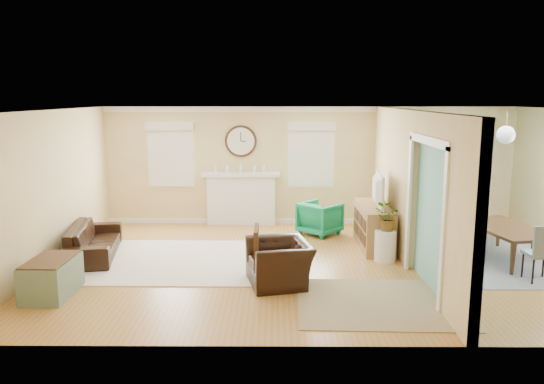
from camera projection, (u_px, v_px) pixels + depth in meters
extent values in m
plane|color=#AB6D27|center=(319.00, 265.00, 9.01)|extent=(9.00, 9.00, 0.00)
cube|color=tan|center=(309.00, 166.00, 11.73)|extent=(9.00, 0.02, 2.60)
cube|color=tan|center=(343.00, 236.00, 5.82)|extent=(9.00, 0.02, 2.60)
cube|color=tan|center=(50.00, 189.00, 8.80)|extent=(0.02, 6.00, 2.60)
cube|color=white|center=(321.00, 110.00, 8.54)|extent=(9.00, 6.00, 0.02)
cube|color=tan|center=(392.00, 177.00, 10.14)|extent=(0.12, 3.20, 2.60)
cube|color=tan|center=(463.00, 226.00, 6.31)|extent=(0.12, 1.00, 2.60)
cube|color=tan|center=(434.00, 126.00, 7.49)|extent=(0.12, 1.80, 0.40)
cube|color=white|center=(409.00, 204.00, 8.61)|extent=(0.04, 0.12, 2.20)
cube|color=white|center=(443.00, 231.00, 6.83)|extent=(0.04, 0.12, 2.20)
cube|color=white|center=(428.00, 141.00, 7.52)|extent=(0.04, 1.92, 0.12)
cube|color=#61ADA3|center=(415.00, 189.00, 8.77)|extent=(0.02, 6.00, 2.60)
cube|color=white|center=(241.00, 200.00, 11.75)|extent=(1.50, 0.24, 1.10)
cube|color=white|center=(241.00, 174.00, 11.62)|extent=(1.70, 0.30, 0.08)
cube|color=black|center=(242.00, 201.00, 11.86)|extent=(0.85, 0.02, 0.75)
cube|color=gold|center=(241.00, 206.00, 11.77)|extent=(0.85, 0.02, 0.62)
cylinder|color=#402819|center=(241.00, 141.00, 11.61)|extent=(0.70, 0.06, 0.70)
cylinder|color=silver|center=(241.00, 141.00, 11.57)|extent=(0.60, 0.01, 0.60)
cube|color=black|center=(241.00, 137.00, 11.55)|extent=(0.02, 0.01, 0.20)
cube|color=black|center=(243.00, 141.00, 11.57)|extent=(0.12, 0.01, 0.02)
cube|color=white|center=(171.00, 155.00, 11.68)|extent=(0.90, 0.03, 1.30)
cube|color=white|center=(171.00, 155.00, 11.65)|extent=(1.00, 0.04, 1.40)
cube|color=beige|center=(169.00, 126.00, 11.50)|extent=(1.05, 0.10, 0.18)
cube|color=white|center=(311.00, 155.00, 11.66)|extent=(0.90, 0.03, 1.30)
cube|color=white|center=(311.00, 155.00, 11.63)|extent=(1.00, 0.04, 1.40)
cube|color=beige|center=(312.00, 126.00, 11.48)|extent=(1.05, 0.10, 0.18)
cylinder|color=gold|center=(507.00, 119.00, 8.55)|extent=(0.02, 0.02, 0.30)
sphere|color=white|center=(506.00, 135.00, 8.60)|extent=(0.30, 0.30, 0.30)
cube|color=beige|center=(181.00, 261.00, 9.20)|extent=(2.98, 2.59, 0.02)
cube|color=#998865|center=(379.00, 303.00, 7.33)|extent=(2.31, 1.91, 0.01)
cube|color=gray|center=(505.00, 259.00, 9.28)|extent=(2.39, 2.99, 0.01)
imported|color=black|center=(94.00, 241.00, 9.44)|extent=(1.08, 2.04, 0.57)
imported|color=black|center=(279.00, 263.00, 8.03)|extent=(1.09, 1.18, 0.66)
imported|color=#13785F|center=(320.00, 218.00, 10.94)|extent=(1.03, 1.04, 0.68)
cube|color=slate|center=(52.00, 278.00, 7.56)|extent=(0.59, 0.96, 0.53)
cube|color=#402819|center=(50.00, 260.00, 7.51)|extent=(0.56, 0.91, 0.02)
cube|color=#A3764E|center=(374.00, 226.00, 10.00)|extent=(0.53, 1.58, 0.80)
cube|color=#402819|center=(364.00, 225.00, 9.51)|extent=(0.01, 0.42, 0.22)
cube|color=#402819|center=(363.00, 239.00, 9.56)|extent=(0.01, 0.42, 0.22)
cube|color=#402819|center=(360.00, 219.00, 9.98)|extent=(0.01, 0.42, 0.22)
cube|color=#402819|center=(359.00, 232.00, 10.02)|extent=(0.01, 0.42, 0.22)
cube|color=#402819|center=(356.00, 213.00, 10.44)|extent=(0.01, 0.42, 0.22)
cube|color=#402819|center=(356.00, 226.00, 10.49)|extent=(0.01, 0.42, 0.22)
imported|color=black|center=(374.00, 190.00, 9.88)|extent=(0.23, 1.07, 0.61)
cylinder|color=white|center=(385.00, 246.00, 9.16)|extent=(0.37, 0.37, 0.54)
imported|color=#337F33|center=(386.00, 218.00, 9.07)|extent=(0.52, 0.49, 0.47)
imported|color=#402819|center=(507.00, 243.00, 9.23)|extent=(1.26, 1.84, 0.59)
cube|color=gray|center=(485.00, 219.00, 10.28)|extent=(0.56, 0.56, 0.05)
cube|color=gray|center=(486.00, 205.00, 10.23)|extent=(0.44, 0.18, 0.53)
cylinder|color=black|center=(486.00, 229.00, 10.55)|extent=(0.03, 0.03, 0.45)
cylinder|color=black|center=(498.00, 233.00, 10.21)|extent=(0.03, 0.03, 0.45)
cylinder|color=black|center=(470.00, 230.00, 10.44)|extent=(0.03, 0.03, 0.45)
cylinder|color=black|center=(483.00, 234.00, 10.10)|extent=(0.03, 0.03, 0.45)
cube|color=gray|center=(540.00, 254.00, 8.13)|extent=(0.41, 0.41, 0.05)
cube|color=gray|center=(541.00, 239.00, 8.08)|extent=(0.41, 0.06, 0.48)
cylinder|color=black|center=(533.00, 272.00, 8.00)|extent=(0.03, 0.03, 0.40)
cylinder|color=black|center=(523.00, 265.00, 8.33)|extent=(0.03, 0.03, 0.40)
cylinder|color=black|center=(543.00, 265.00, 8.33)|extent=(0.03, 0.03, 0.40)
cube|color=white|center=(464.00, 235.00, 9.29)|extent=(0.41, 0.41, 0.05)
cube|color=white|center=(465.00, 222.00, 9.25)|extent=(0.06, 0.40, 0.47)
cylinder|color=black|center=(451.00, 245.00, 9.50)|extent=(0.03, 0.03, 0.39)
cylinder|color=black|center=(469.00, 245.00, 9.48)|extent=(0.03, 0.03, 0.39)
cylinder|color=black|center=(457.00, 250.00, 9.18)|extent=(0.03, 0.03, 0.39)
cylinder|color=black|center=(475.00, 250.00, 9.17)|extent=(0.03, 0.03, 0.39)
cylinder|color=black|center=(532.00, 245.00, 9.34)|extent=(0.03, 0.03, 0.46)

